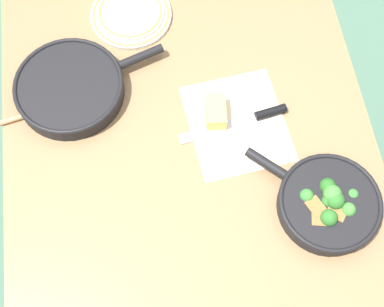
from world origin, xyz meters
TOP-DOWN VIEW (x-y plane):
  - ground_plane at (0.00, 0.00)m, footprint 14.00×14.00m
  - dining_table_red at (0.00, 0.00)m, footprint 1.28×0.97m
  - skillet_broccoli at (-0.18, -0.31)m, footprint 0.30×0.31m
  - skillet_eggs at (0.23, 0.29)m, footprint 0.29×0.41m
  - wooden_spoon at (0.18, 0.44)m, footprint 0.10×0.39m
  - parchment_sheet at (0.08, -0.13)m, footprint 0.31×0.28m
  - grater_knife at (0.08, -0.16)m, footprint 0.07×0.30m
  - cheese_block at (0.11, -0.08)m, footprint 0.09×0.06m
  - dinner_plate_stack at (0.46, 0.11)m, footprint 0.23×0.23m

SIDE VIEW (x-z plane):
  - ground_plane at x=0.00m, z-range 0.00..0.00m
  - dining_table_red at x=0.00m, z-range 0.31..1.09m
  - parchment_sheet at x=0.08m, z-range 0.78..0.78m
  - wooden_spoon at x=0.18m, z-range 0.78..0.80m
  - grater_knife at x=0.08m, z-range 0.77..0.80m
  - dinner_plate_stack at x=0.46m, z-range 0.78..0.81m
  - cheese_block at x=0.11m, z-range 0.78..0.83m
  - skillet_eggs at x=0.23m, z-range 0.78..0.83m
  - skillet_broccoli at x=-0.18m, z-range 0.77..0.85m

